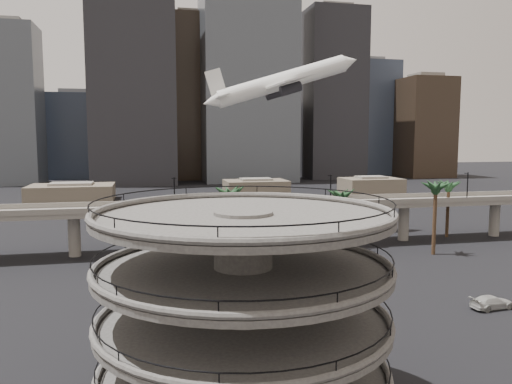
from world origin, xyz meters
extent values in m
plane|color=black|center=(0.00, 0.00, 0.00)|extent=(700.00, 700.00, 0.00)
cylinder|color=#494745|center=(-13.00, -4.00, 8.00)|extent=(4.40, 4.40, 16.50)
cylinder|color=#494745|center=(-13.00, -4.00, 3.77)|extent=(22.00, 22.00, 0.45)
torus|color=#494745|center=(-13.00, -4.00, 4.25)|extent=(22.20, 22.20, 0.50)
torus|color=black|center=(-13.00, -4.00, 5.05)|extent=(21.80, 21.80, 0.10)
cylinder|color=#494745|center=(-13.00, -4.00, 7.78)|extent=(22.00, 22.00, 0.45)
torus|color=#494745|center=(-13.00, -4.00, 8.25)|extent=(22.20, 22.20, 0.50)
torus|color=black|center=(-13.00, -4.00, 9.05)|extent=(21.80, 21.80, 0.10)
cylinder|color=#494745|center=(-13.00, -4.00, 11.78)|extent=(22.00, 22.00, 0.45)
torus|color=#494745|center=(-13.00, -4.00, 12.25)|extent=(22.20, 22.20, 0.50)
torus|color=black|center=(-13.00, -4.00, 13.05)|extent=(21.80, 21.80, 0.10)
cylinder|color=#494745|center=(-13.00, -4.00, 15.78)|extent=(22.00, 22.00, 0.45)
torus|color=#494745|center=(-13.00, -4.00, 16.25)|extent=(22.20, 22.20, 0.50)
torus|color=black|center=(-13.00, -4.00, 17.05)|extent=(21.80, 21.80, 0.10)
cube|color=gray|center=(0.00, 55.00, 8.00)|extent=(130.00, 9.00, 0.90)
cube|color=gray|center=(0.00, 50.50, 8.90)|extent=(130.00, 0.30, 1.00)
cube|color=gray|center=(0.00, 59.50, 8.90)|extent=(130.00, 0.30, 1.00)
cylinder|color=gray|center=(-33.00, 55.00, 3.80)|extent=(2.20, 2.20, 8.00)
cylinder|color=gray|center=(-11.00, 55.00, 3.80)|extent=(2.20, 2.20, 8.00)
cylinder|color=gray|center=(11.00, 55.00, 3.80)|extent=(2.20, 2.20, 8.00)
cylinder|color=gray|center=(33.00, 55.00, 3.80)|extent=(2.20, 2.20, 8.00)
cylinder|color=gray|center=(55.00, 55.00, 3.80)|extent=(2.20, 2.20, 8.00)
cylinder|color=black|center=(-15.00, 51.00, 11.50)|extent=(0.24, 0.24, 6.00)
cylinder|color=black|center=(15.00, 51.00, 11.50)|extent=(0.24, 0.24, 6.00)
cylinder|color=black|center=(45.00, 51.00, 11.50)|extent=(0.24, 0.24, 6.00)
cylinder|color=#4B3020|center=(-6.00, 44.00, 6.08)|extent=(0.70, 0.70, 12.15)
ellipsoid|color=#1B3C1F|center=(-6.00, 44.00, 12.55)|extent=(4.40, 4.40, 2.00)
cylinder|color=#4B3020|center=(16.00, 48.00, 5.40)|extent=(0.70, 0.70, 10.80)
ellipsoid|color=#1B3C1F|center=(16.00, 48.00, 11.20)|extent=(4.40, 4.40, 2.00)
cylinder|color=#4B3020|center=(32.00, 42.00, 6.30)|extent=(0.70, 0.70, 12.60)
ellipsoid|color=#1B3C1F|center=(32.00, 42.00, 13.00)|extent=(4.40, 4.40, 2.00)
cylinder|color=#4B3020|center=(44.00, 56.00, 5.62)|extent=(0.70, 0.70, 11.25)
ellipsoid|color=#1B3C1F|center=(44.00, 56.00, 11.65)|extent=(4.40, 4.40, 2.00)
cube|color=#665B4B|center=(-45.00, 140.00, 2.75)|extent=(28.00, 18.00, 5.50)
cube|color=gray|center=(-45.00, 140.00, 5.90)|extent=(14.00, 9.00, 0.80)
cube|color=#665B4B|center=(22.00, 150.00, 2.50)|extent=(24.00, 16.00, 5.00)
cube|color=gray|center=(22.00, 150.00, 5.40)|extent=(12.00, 8.00, 0.80)
cube|color=#665B4B|center=(65.00, 138.00, 3.00)|extent=(22.00, 15.00, 6.00)
cube|color=gray|center=(65.00, 138.00, 6.40)|extent=(11.00, 7.50, 0.80)
cube|color=#4B5058|center=(-80.00, 210.00, 36.14)|extent=(26.00, 24.00, 72.29)
cube|color=gray|center=(-80.00, 210.00, 73.49)|extent=(14.30, 13.20, 2.40)
cube|color=#353F52|center=(-55.00, 245.00, 22.24)|extent=(30.00, 30.00, 44.49)
cube|color=gray|center=(-55.00, 245.00, 45.69)|extent=(16.50, 16.50, 2.40)
cube|color=black|center=(-25.00, 200.00, 50.97)|extent=(38.00, 30.00, 101.95)
cube|color=#2F231A|center=(5.00, 225.00, 41.71)|extent=(28.00, 26.00, 83.41)
cube|color=gray|center=(5.00, 225.00, 84.61)|extent=(15.40, 14.30, 2.40)
cube|color=#4B5058|center=(30.00, 205.00, 55.61)|extent=(45.00, 32.00, 111.22)
cube|color=gray|center=(55.00, 240.00, 19.46)|extent=(24.00, 24.00, 38.93)
cube|color=gray|center=(55.00, 240.00, 40.13)|extent=(13.20, 13.20, 2.40)
cube|color=black|center=(78.00, 215.00, 44.02)|extent=(30.00, 28.00, 88.05)
cube|color=gray|center=(78.00, 215.00, 89.25)|extent=(16.50, 15.40, 2.40)
cube|color=#353F52|center=(105.00, 235.00, 32.44)|extent=(34.00, 30.00, 64.88)
cube|color=gray|center=(105.00, 235.00, 66.08)|extent=(18.70, 16.50, 2.40)
cube|color=#2F231A|center=(130.00, 210.00, 26.88)|extent=(26.00, 26.00, 53.75)
cube|color=gray|center=(130.00, 210.00, 54.95)|extent=(14.30, 14.30, 2.40)
cube|color=gray|center=(18.00, 260.00, 17.61)|extent=(22.00, 22.00, 35.22)
cube|color=gray|center=(18.00, 260.00, 36.42)|extent=(12.10, 12.10, 2.40)
cylinder|color=white|center=(9.80, 67.84, 33.98)|extent=(29.67, 4.35, 12.24)
cone|color=white|center=(25.58, 68.12, 38.73)|extent=(4.73, 3.91, 4.74)
cone|color=white|center=(-5.98, 67.55, 29.24)|extent=(4.60, 3.48, 4.33)
cube|color=white|center=(8.97, 67.82, 33.07)|extent=(7.29, 32.01, 2.35)
cube|color=white|center=(-4.06, 67.59, 30.26)|extent=(2.71, 10.67, 0.99)
cube|color=white|center=(-4.92, 67.57, 33.11)|extent=(4.95, 0.46, 6.58)
cylinder|color=#26262B|center=(9.80, 73.68, 31.80)|extent=(4.93, 2.21, 3.32)
cylinder|color=#26262B|center=(10.01, 61.99, 31.80)|extent=(4.93, 2.21, 3.32)
imported|color=red|center=(4.15, 17.53, 0.75)|extent=(4.45, 1.89, 1.50)
imported|color=#232127|center=(4.76, 21.06, 0.73)|extent=(4.71, 2.84, 1.47)
imported|color=#BBBAB6|center=(22.61, 13.72, 0.84)|extent=(6.00, 2.97, 1.68)
camera|label=1|loc=(-19.94, -39.72, 21.67)|focal=35.00mm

